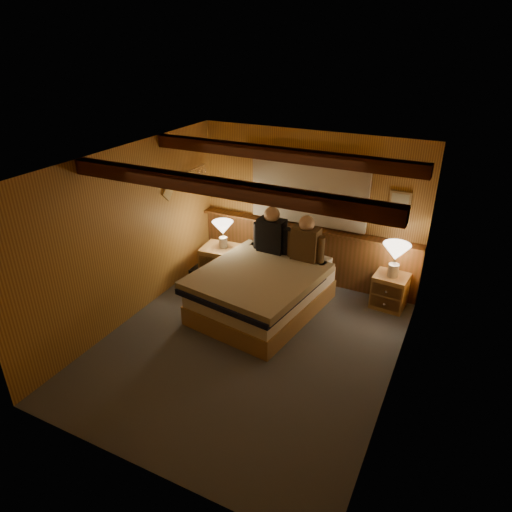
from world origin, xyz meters
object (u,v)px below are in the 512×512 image
Objects in this scene: nightstand_left at (220,264)px; person_right at (306,242)px; person_left at (272,233)px; lamp_right at (396,254)px; lamp_left at (223,229)px; bed at (262,290)px; duffel_bag at (208,278)px; nightstand_right at (390,291)px.

person_right is at bearing -1.67° from nightstand_left.
nightstand_left is at bearing -169.54° from person_left.
lamp_right is (2.63, 0.41, 0.57)m from nightstand_left.
person_left reaches higher than lamp_left.
bed is 3.54× the size of nightstand_left.
duffel_bag is (-1.06, 0.24, -0.18)m from bed.
nightstand_right reaches higher than duffel_bag.
person_left reaches higher than lamp_right.
nightstand_left reaches higher than duffel_bag.
lamp_right is at bearing 16.59° from person_right.
bed is at bearing -12.74° from duffel_bag.
lamp_left reaches higher than bed.
duffel_bag is at bearing -112.22° from nightstand_left.
nightstand_right is 0.70× the size of person_left.
lamp_left is 0.81m from duffel_bag.
nightstand_right is at bearing 14.41° from duffel_bag.
duffel_bag is at bearing -112.90° from lamp_left.
person_left reaches higher than nightstand_right.
nightstand_right is (1.63, 0.93, -0.09)m from bed.
bed is 1.10m from duffel_bag.
bed is 3.05× the size of person_right.
person_right is at bearing -166.01° from lamp_right.
person_left is at bearing 23.63° from duffel_bag.
person_right is (-1.23, -0.31, 0.07)m from lamp_right.
bed is at bearing -150.98° from lamp_right.
nightstand_left is 2.65m from nightstand_right.
nightstand_right is at bearing 118.32° from lamp_right.
person_right is 1.71m from duffel_bag.
nightstand_right is 0.61m from lamp_right.
person_left is 1.05× the size of person_right.
nightstand_right is 1.02× the size of lamp_right.
person_left is (-0.15, 0.64, 0.61)m from bed.
duffel_bag is (-0.13, -0.30, -0.75)m from lamp_left.
lamp_left is 2.61m from lamp_right.
bed reaches higher than duffel_bag.
duffel_bag is at bearing -161.12° from nightstand_right.
person_left is (0.79, 0.10, 0.05)m from lamp_left.
person_left reaches higher than person_right.
lamp_right is (2.58, 0.38, -0.04)m from lamp_left.
bed is 0.95m from person_right.
person_left is at bearing 179.27° from person_right.
nightstand_left is 0.86× the size of person_right.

